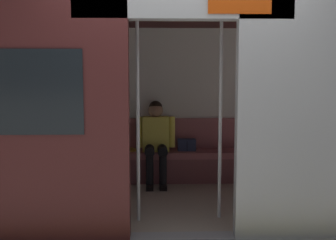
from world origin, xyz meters
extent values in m
plane|color=gray|center=(0.00, 0.00, 0.00)|extent=(60.00, 60.00, 0.00)
cube|color=#ADAFB5|center=(-0.98, 0.02, 1.11)|extent=(0.98, 0.12, 2.23)
cube|color=black|center=(-0.98, 0.03, 1.38)|extent=(0.54, 0.02, 0.55)
cube|color=black|center=(1.44, 0.09, 1.38)|extent=(1.10, 0.02, 0.76)
cube|color=#ADAFB5|center=(0.00, 0.00, 2.13)|extent=(1.97, 0.16, 0.20)
cube|color=#BF3F0C|center=(-0.49, 0.09, 2.13)|extent=(0.56, 0.02, 0.12)
cube|color=#351515|center=(0.00, -1.19, 2.29)|extent=(6.40, 2.54, 0.12)
cube|color=gray|center=(0.00, -1.19, 0.00)|extent=(6.08, 2.38, 0.01)
cube|color=silver|center=(0.00, -2.38, 1.11)|extent=(6.08, 0.10, 2.23)
cube|color=#935156|center=(0.00, -2.32, 0.67)|extent=(3.52, 0.06, 0.45)
cube|color=white|center=(0.00, -1.19, 2.20)|extent=(4.48, 0.16, 0.03)
cube|color=gray|center=(0.00, 0.00, 0.01)|extent=(0.98, 0.19, 0.01)
cube|color=#935156|center=(0.00, -2.10, 0.40)|extent=(2.65, 0.44, 0.09)
cube|color=brown|center=(0.00, -1.90, 0.18)|extent=(2.65, 0.04, 0.35)
cube|color=#D8CC4C|center=(0.25, -2.08, 0.69)|extent=(0.38, 0.23, 0.50)
sphere|color=#8C664C|center=(0.25, -2.08, 1.04)|extent=(0.21, 0.21, 0.21)
sphere|color=black|center=(0.25, -2.09, 1.08)|extent=(0.19, 0.19, 0.19)
cylinder|color=#D8CC4C|center=(0.01, -2.05, 0.72)|extent=(0.08, 0.08, 0.44)
cylinder|color=#D8CC4C|center=(0.48, -2.04, 0.72)|extent=(0.08, 0.08, 0.44)
cylinder|color=black|center=(0.15, -1.88, 0.49)|extent=(0.14, 0.40, 0.14)
cylinder|color=black|center=(0.33, -1.88, 0.49)|extent=(0.14, 0.40, 0.14)
cylinder|color=black|center=(0.15, -1.68, 0.24)|extent=(0.10, 0.10, 0.40)
cylinder|color=black|center=(0.33, -1.68, 0.24)|extent=(0.10, 0.10, 0.40)
cube|color=black|center=(0.15, -1.63, 0.03)|extent=(0.10, 0.22, 0.06)
cube|color=black|center=(0.33, -1.63, 0.03)|extent=(0.10, 0.22, 0.06)
cube|color=#262D4C|center=(-0.20, -2.09, 0.53)|extent=(0.26, 0.14, 0.17)
cube|color=#1A2035|center=(-0.20, -2.02, 0.52)|extent=(0.02, 0.01, 0.14)
cube|color=gold|center=(0.62, -2.12, 0.46)|extent=(0.24, 0.27, 0.03)
cylinder|color=silver|center=(0.43, -0.45, 1.10)|extent=(0.04, 0.04, 2.21)
cylinder|color=silver|center=(-0.43, -0.51, 1.10)|extent=(0.04, 0.04, 2.21)
camera|label=1|loc=(0.25, 3.70, 1.52)|focal=43.22mm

